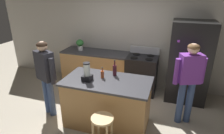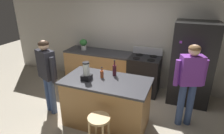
{
  "view_description": "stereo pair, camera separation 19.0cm",
  "coord_description": "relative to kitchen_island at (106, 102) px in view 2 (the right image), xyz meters",
  "views": [
    {
      "loc": [
        1.09,
        -3.01,
        2.53
      ],
      "look_at": [
        0.0,
        0.3,
        1.11
      ],
      "focal_mm": 30.87,
      "sensor_mm": 36.0,
      "label": 1
    },
    {
      "loc": [
        1.27,
        -2.95,
        2.53
      ],
      "look_at": [
        0.0,
        0.3,
        1.11
      ],
      "focal_mm": 30.87,
      "sensor_mm": 36.0,
      "label": 2
    }
  ],
  "objects": [
    {
      "name": "ground_plane",
      "position": [
        0.0,
        0.0,
        -0.48
      ],
      "size": [
        14.0,
        14.0,
        0.0
      ],
      "primitive_type": "plane",
      "color": "#B2A893"
    },
    {
      "name": "back_counter_run",
      "position": [
        -0.8,
        1.55,
        -0.0
      ],
      "size": [
        2.0,
        0.64,
        0.96
      ],
      "color": "#B7844C",
      "rests_on": "ground_plane"
    },
    {
      "name": "bottle_wine",
      "position": [
        0.07,
        0.25,
        0.59
      ],
      "size": [
        0.08,
        0.08,
        0.32
      ],
      "color": "#471923",
      "rests_on": "kitchen_island"
    },
    {
      "name": "kitchen_island",
      "position": [
        0.0,
        0.0,
        0.0
      ],
      "size": [
        1.63,
        0.88,
        0.96
      ],
      "color": "#B7844C",
      "rests_on": "ground_plane"
    },
    {
      "name": "person_by_sink_right",
      "position": [
        1.44,
        0.53,
        0.52
      ],
      "size": [
        0.58,
        0.36,
        1.65
      ],
      "color": "#384C7A",
      "rests_on": "ground_plane"
    },
    {
      "name": "back_wall",
      "position": [
        0.0,
        1.95,
        0.87
      ],
      "size": [
        8.0,
        0.1,
        2.7
      ],
      "primitive_type": "cube",
      "color": "#BCB7AD",
      "rests_on": "ground_plane"
    },
    {
      "name": "bar_stool",
      "position": [
        0.17,
        -0.69,
        0.03
      ],
      "size": [
        0.36,
        0.36,
        0.65
      ],
      "color": "tan",
      "rests_on": "ground_plane"
    },
    {
      "name": "person_by_island_left",
      "position": [
        -1.29,
        -0.07,
        0.49
      ],
      "size": [
        0.58,
        0.36,
        1.61
      ],
      "color": "#384C7A",
      "rests_on": "ground_plane"
    },
    {
      "name": "blender_appliance",
      "position": [
        -0.34,
        -0.12,
        0.62
      ],
      "size": [
        0.17,
        0.17,
        0.35
      ],
      "color": "black",
      "rests_on": "kitchen_island"
    },
    {
      "name": "stove_range",
      "position": [
        0.4,
        1.52,
        0.01
      ],
      "size": [
        0.76,
        0.65,
        1.14
      ],
      "color": "black",
      "rests_on": "ground_plane"
    },
    {
      "name": "refrigerator",
      "position": [
        1.48,
        1.5,
        0.47
      ],
      "size": [
        0.9,
        0.73,
        1.9
      ],
      "color": "black",
      "rests_on": "ground_plane"
    },
    {
      "name": "potted_plant",
      "position": [
        -1.33,
        1.55,
        0.65
      ],
      "size": [
        0.2,
        0.2,
        0.3
      ],
      "color": "silver",
      "rests_on": "back_counter_run"
    },
    {
      "name": "bottle_cooking_sauce",
      "position": [
        -0.12,
        0.07,
        0.56
      ],
      "size": [
        0.06,
        0.06,
        0.22
      ],
      "color": "#B24C26",
      "rests_on": "kitchen_island"
    }
  ]
}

